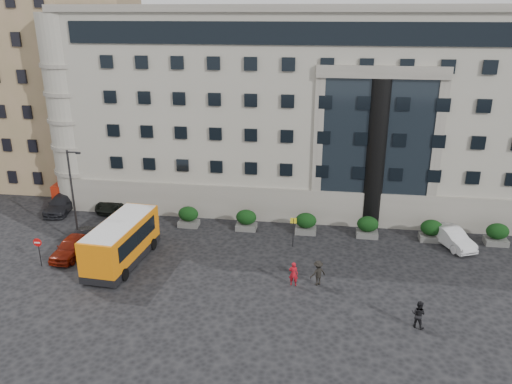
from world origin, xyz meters
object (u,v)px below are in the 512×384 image
hedge_c (306,223)px  parked_car_a (72,247)px  white_taxi (452,237)px  pedestrian_a (293,274)px  hedge_e (431,230)px  hedge_f (497,234)px  parked_car_d (117,200)px  hedge_a (188,216)px  hedge_b (246,220)px  red_truck (74,183)px  parked_car_c (61,204)px  bus_stop_sign (293,227)px  street_lamp (73,194)px  pedestrian_b (418,314)px  minibus (121,240)px  hedge_d (368,227)px  pedestrian_c (318,273)px  no_entry_sign (38,247)px  parked_car_b (83,238)px

hedge_c → parked_car_a: 19.17m
white_taxi → pedestrian_a: bearing=-171.3°
hedge_e → white_taxi: hedge_e is taller
hedge_f → white_taxi: size_ratio=0.40×
parked_car_d → pedestrian_a: 21.70m
hedge_a → parked_car_d: (-8.02, 3.27, -0.15)m
hedge_b → white_taxi: (17.09, -0.80, -0.17)m
hedge_e → pedestrian_a: bearing=-140.7°
red_truck → white_taxi: bearing=-13.6°
hedge_a → parked_car_c: hedge_a is taller
hedge_f → pedestrian_a: hedge_f is taller
bus_stop_sign → parked_car_d: bearing=160.9°
hedge_f → street_lamp: 34.45m
hedge_b → bus_stop_sign: (4.30, -2.80, 0.80)m
bus_stop_sign → hedge_f: bearing=9.6°
pedestrian_a → pedestrian_b: (7.83, -3.83, -0.00)m
hedge_f → pedestrian_b: hedge_f is taller
hedge_a → bus_stop_sign: 9.94m
street_lamp → parked_car_d: bearing=90.6°
minibus → white_taxi: bearing=18.5°
hedge_b → hedge_d: bearing=0.0°
street_lamp → pedestrian_c: street_lamp is taller
no_entry_sign → red_truck: size_ratio=0.42×
hedge_d → red_truck: 29.65m
no_entry_sign → pedestrian_c: 20.68m
pedestrian_a → hedge_b: bearing=-60.0°
hedge_b → hedge_e: bearing=0.0°
no_entry_sign → parked_car_c: 11.35m
red_truck → pedestrian_b: bearing=-33.7°
red_truck → pedestrian_c: 28.87m
hedge_c → parked_car_c: (-23.40, 1.75, -0.18)m
parked_car_b → hedge_c: bearing=13.1°
street_lamp → parked_car_c: street_lamp is taller
no_entry_sign → pedestrian_b: bearing=-8.2°
parked_car_c → pedestrian_a: size_ratio=2.89×
hedge_d → white_taxi: (6.69, -0.80, -0.17)m
hedge_d → parked_car_d: (-23.62, 3.27, -0.15)m
minibus → parked_car_d: 11.69m
hedge_e → minibus: minibus is taller
bus_stop_sign → pedestrian_a: (0.47, -6.06, -0.84)m
hedge_d → parked_car_d: size_ratio=0.33×
hedge_d → hedge_e: 5.20m
parked_car_a → hedge_a: bearing=44.1°
street_lamp → pedestrian_b: bearing=-17.0°
no_entry_sign → hedge_c: bearing=24.5°
hedge_b → minibus: 11.11m
minibus → red_truck: bearing=133.1°
hedge_a → pedestrian_a: 13.34m
street_lamp → no_entry_sign: (-1.06, -4.04, -2.72)m
hedge_c → parked_car_a: bearing=-159.1°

